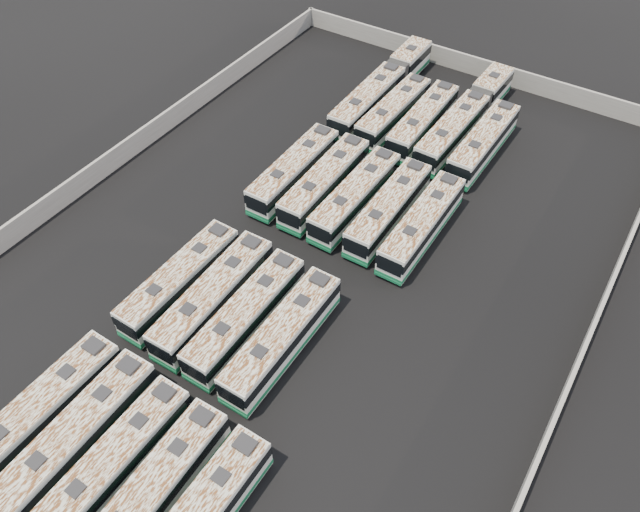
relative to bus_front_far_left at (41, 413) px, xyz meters
The scene contains 20 objects.
ground 21.73m from the bus_front_far_left, 73.51° to the left, with size 140.00×140.00×0.00m, color black.
perimeter_wall 21.67m from the bus_front_far_left, 73.51° to the left, with size 45.20×73.20×2.20m.
bus_front_far_left is the anchor object (origin of this frame).
bus_front_left 3.29m from the bus_front_far_left, ahead, with size 2.76×12.30×3.46m.
bus_front_center 6.53m from the bus_front_far_left, ahead, with size 2.54×11.80×3.32m.
bus_front_right 9.83m from the bus_front_far_left, ahead, with size 2.80×11.94×3.35m.
bus_midfront_far_left 13.65m from the bus_front_far_left, 90.05° to the left, with size 2.62×11.80×3.32m.
bus_midfront_left 14.06m from the bus_front_far_left, 76.34° to the left, with size 2.90×12.37×3.47m.
bus_midfront_center 15.04m from the bus_front_far_left, 64.58° to the left, with size 2.58×12.03×3.39m.
bus_midfront_right 16.67m from the bus_front_far_left, 53.87° to the left, with size 2.58×12.05×3.39m.
bus_midback_far_left 29.52m from the bus_front_far_left, 90.14° to the left, with size 2.67×12.01×3.38m.
bus_midback_left 29.83m from the bus_front_far_left, 83.79° to the left, with size 2.74×12.12×3.40m.
bus_midback_center 30.22m from the bus_front_far_left, 77.52° to the left, with size 2.69×12.00×3.37m.
bus_midback_right 31.22m from the bus_front_far_left, 71.69° to the left, with size 2.64×11.87×3.34m.
bus_midback_far_right 32.23m from the bus_front_far_left, 65.96° to the left, with size 2.55×11.94×3.36m.
bus_back_far_left 46.38m from the bus_front_far_left, 89.98° to the left, with size 2.82×19.12×3.46m.
bus_back_left 43.08m from the bus_front_far_left, 85.76° to the left, with size 2.73×11.78×3.30m.
bus_back_center 43.57m from the bus_front_far_left, 81.43° to the left, with size 2.70×11.98×3.37m.
bus_back_right 47.24m from the bus_front_far_left, 78.00° to the left, with size 2.99×18.77×3.39m.
bus_back_far_right 44.92m from the bus_front_far_left, 73.09° to the left, with size 2.70×12.05×3.39m.
Camera 1 is at (20.16, -28.05, 38.52)m, focal length 35.00 mm.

